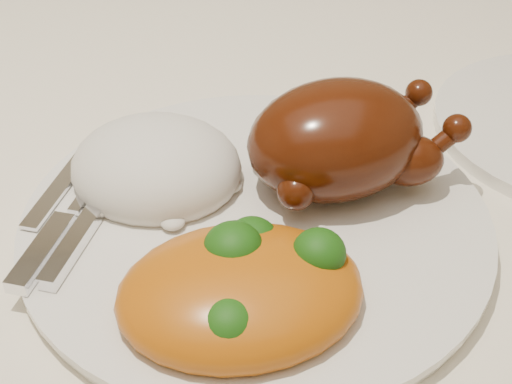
{
  "coord_description": "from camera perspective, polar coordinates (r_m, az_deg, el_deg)",
  "views": [
    {
      "loc": [
        0.13,
        -0.4,
        1.09
      ],
      "look_at": [
        0.14,
        -0.03,
        0.8
      ],
      "focal_mm": 50.0,
      "sensor_mm": 36.0,
      "label": 1
    }
  ],
  "objects": [
    {
      "name": "dining_table",
      "position": [
        0.6,
        -14.2,
        -8.77
      ],
      "size": [
        1.6,
        0.9,
        0.76
      ],
      "color": "brown",
      "rests_on": "floor"
    },
    {
      "name": "tablecloth",
      "position": [
        0.55,
        -15.36,
        -3.51
      ],
      "size": [
        1.73,
        1.03,
        0.18
      ],
      "color": "white",
      "rests_on": "dining_table"
    },
    {
      "name": "dinner_plate",
      "position": [
        0.49,
        0.0,
        -2.47
      ],
      "size": [
        0.39,
        0.39,
        0.01
      ],
      "primitive_type": "cylinder",
      "rotation": [
        0.0,
        0.0,
        -0.28
      ],
      "color": "white",
      "rests_on": "tablecloth"
    },
    {
      "name": "roast_chicken",
      "position": [
        0.49,
        6.81,
        4.27
      ],
      "size": [
        0.17,
        0.13,
        0.08
      ],
      "rotation": [
        0.0,
        0.0,
        0.32
      ],
      "color": "#491807",
      "rests_on": "dinner_plate"
    },
    {
      "name": "rice_mound",
      "position": [
        0.51,
        -7.97,
        1.91
      ],
      "size": [
        0.15,
        0.14,
        0.06
      ],
      "rotation": [
        0.0,
        0.0,
        -0.26
      ],
      "color": "white",
      "rests_on": "dinner_plate"
    },
    {
      "name": "mac_and_cheese",
      "position": [
        0.42,
        -0.54,
        -7.62
      ],
      "size": [
        0.16,
        0.13,
        0.06
      ],
      "rotation": [
        0.0,
        0.0,
        0.15
      ],
      "color": "#CA630C",
      "rests_on": "dinner_plate"
    },
    {
      "name": "cutlery",
      "position": [
        0.48,
        -15.18,
        -2.56
      ],
      "size": [
        0.05,
        0.17,
        0.01
      ],
      "rotation": [
        0.0,
        0.0,
        -0.27
      ],
      "color": "silver",
      "rests_on": "dinner_plate"
    }
  ]
}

